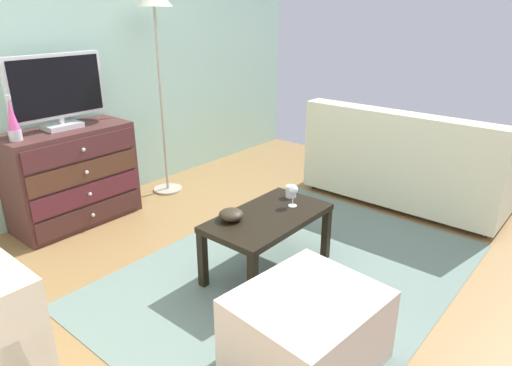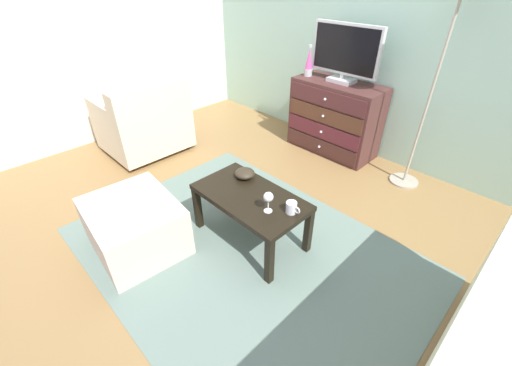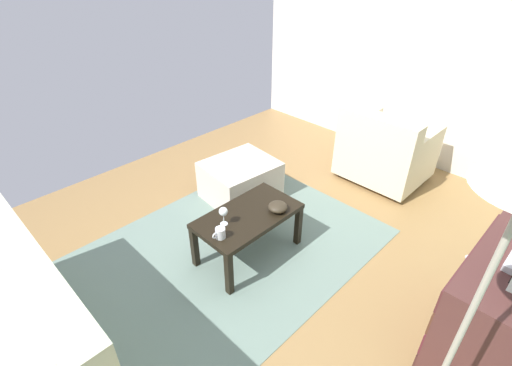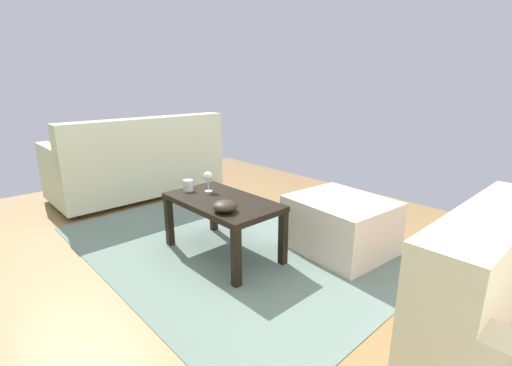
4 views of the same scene
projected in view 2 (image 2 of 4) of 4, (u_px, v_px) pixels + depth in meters
The scene contains 14 objects.
ground_plane at pixel (245, 230), 2.74m from camera, with size 5.62×4.47×0.05m, color olive.
wall_accent_rear at pixel (392, 27), 3.12m from camera, with size 5.62×0.12×2.69m, color #9DC6B4.
wall_plain_left at pixel (81, 21), 3.47m from camera, with size 0.12×4.47×2.69m, color silver.
area_rug at pixel (244, 252), 2.49m from camera, with size 2.60×1.90×0.01m, color slate.
dresser at pixel (335, 118), 3.65m from camera, with size 0.99×0.49×0.81m.
tv at pixel (345, 52), 3.27m from camera, with size 0.76×0.18×0.58m.
lava_lamp at pixel (309, 63), 3.55m from camera, with size 0.09×0.09×0.33m.
coffee_table at pixel (250, 201), 2.42m from camera, with size 0.87×0.48×0.43m.
wine_glass at pixel (268, 198), 2.17m from camera, with size 0.07×0.07×0.16m.
mug at pixel (292, 208), 2.19m from camera, with size 0.11×0.08×0.09m.
bowl_decorative at pixel (245, 173), 2.57m from camera, with size 0.16×0.16×0.07m, color #2F271A.
armchair at pixel (145, 123), 3.66m from camera, with size 0.80×0.86×0.84m.
ottoman at pixel (135, 226), 2.43m from camera, with size 0.70×0.60×0.41m, color beige.
standing_lamp at pixel (460, 1), 2.39m from camera, with size 0.32×0.32×1.89m.
Camera 2 is at (1.51, -1.37, 1.85)m, focal length 22.50 mm.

